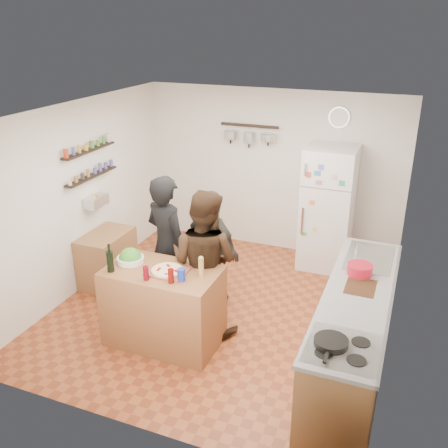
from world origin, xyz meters
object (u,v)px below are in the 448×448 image
at_px(skillet, 331,342).
at_px(side_table, 107,258).
at_px(wall_clock, 339,117).
at_px(pepper_mill, 201,268).
at_px(person_back, 212,248).
at_px(prep_island, 164,306).
at_px(wine_bottle, 110,262).
at_px(person_center, 204,262).
at_px(red_bowl, 360,269).
at_px(person_left, 167,246).
at_px(counter_run, 354,333).
at_px(fridge, 328,208).
at_px(salt_canister, 181,275).
at_px(salad_bowl, 130,259).

distance_m(skillet, side_table, 3.75).
relative_size(wall_clock, side_table, 0.37).
xyz_separation_m(pepper_mill, person_back, (-0.29, 0.96, -0.25)).
relative_size(prep_island, wine_bottle, 5.35).
distance_m(person_center, side_table, 1.84).
height_order(prep_island, wine_bottle, wine_bottle).
height_order(red_bowl, wall_clock, wall_clock).
bearing_deg(pepper_mill, red_bowl, 22.46).
height_order(wine_bottle, person_left, person_left).
height_order(person_back, skillet, person_back).
bearing_deg(person_left, person_center, -177.99).
distance_m(counter_run, red_bowl, 0.67).
relative_size(person_center, red_bowl, 6.50).
bearing_deg(fridge, red_bowl, -69.64).
bearing_deg(skillet, prep_island, 161.26).
relative_size(salt_canister, wall_clock, 0.45).
distance_m(counter_run, fridge, 2.46).
bearing_deg(salt_canister, person_back, 96.92).
bearing_deg(person_center, salt_canister, 94.28).
bearing_deg(salt_canister, person_center, 88.33).
bearing_deg(salad_bowl, prep_island, -6.79).
bearing_deg(person_back, counter_run, -178.47).
height_order(salad_bowl, person_back, person_back).
xyz_separation_m(person_back, side_table, (-1.54, -0.08, -0.39)).
xyz_separation_m(wine_bottle, counter_run, (2.56, 0.50, -0.58)).
height_order(person_center, fridge, fridge).
xyz_separation_m(counter_run, wall_clock, (-0.75, 2.63, 1.70)).
bearing_deg(wine_bottle, pepper_mill, 15.87).
bearing_deg(side_table, wine_bottle, -52.61).
bearing_deg(wall_clock, salt_canister, -108.41).
xyz_separation_m(salad_bowl, red_bowl, (2.43, 0.64, 0.04)).
xyz_separation_m(wine_bottle, side_table, (-0.88, 1.15, -0.66)).
xyz_separation_m(person_left, fridge, (1.57, 1.95, 0.01)).
distance_m(prep_island, counter_run, 2.08).
distance_m(salt_canister, side_table, 2.08).
distance_m(pepper_mill, side_table, 2.13).
xyz_separation_m(person_left, counter_run, (2.32, -0.35, -0.44)).
relative_size(prep_island, person_back, 0.83).
bearing_deg(wine_bottle, person_left, 74.33).
bearing_deg(fridge, skillet, -78.67).
xyz_separation_m(prep_island, person_center, (0.32, 0.43, 0.41)).
relative_size(red_bowl, side_table, 0.33).
height_order(prep_island, red_bowl, red_bowl).
bearing_deg(salt_canister, prep_island, 158.20).
relative_size(person_left, person_center, 1.02).
bearing_deg(wall_clock, pepper_mill, -106.71).
height_order(person_center, side_table, person_center).
bearing_deg(salad_bowl, person_center, 27.02).
xyz_separation_m(person_back, wall_clock, (1.15, 1.90, 1.39)).
distance_m(pepper_mill, person_center, 0.42).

